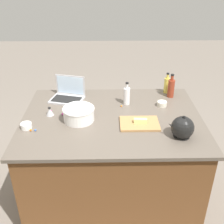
# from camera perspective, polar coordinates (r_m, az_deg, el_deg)

# --- Properties ---
(ground_plane) EXTENTS (12.00, 12.00, 0.00)m
(ground_plane) POSITION_cam_1_polar(r_m,az_deg,el_deg) (3.02, 0.00, -15.98)
(ground_plane) COLOR slate
(island_counter) EXTENTS (1.58, 1.17, 0.90)m
(island_counter) POSITION_cam_1_polar(r_m,az_deg,el_deg) (2.72, 0.00, -9.23)
(island_counter) COLOR brown
(island_counter) RESTS_ON ground
(laptop) EXTENTS (0.36, 0.30, 0.22)m
(laptop) POSITION_cam_1_polar(r_m,az_deg,el_deg) (2.80, -8.93, 3.51)
(laptop) COLOR #B7B7BC
(laptop) RESTS_ON island_counter
(mixing_bowl_large) EXTENTS (0.27, 0.27, 0.12)m
(mixing_bowl_large) POSITION_cam_1_polar(r_m,az_deg,el_deg) (2.41, -6.79, -0.34)
(mixing_bowl_large) COLOR white
(mixing_bowl_large) RESTS_ON island_counter
(bottle_vinegar) EXTENTS (0.06, 0.06, 0.22)m
(bottle_vinegar) POSITION_cam_1_polar(r_m,az_deg,el_deg) (2.65, 3.02, 3.37)
(bottle_vinegar) COLOR white
(bottle_vinegar) RESTS_ON island_counter
(bottle_soy) EXTENTS (0.07, 0.07, 0.24)m
(bottle_soy) POSITION_cam_1_polar(r_m,az_deg,el_deg) (2.85, 11.93, 4.83)
(bottle_soy) COLOR maroon
(bottle_soy) RESTS_ON island_counter
(bottle_oil) EXTENTS (0.06, 0.06, 0.21)m
(bottle_oil) POSITION_cam_1_polar(r_m,az_deg,el_deg) (2.94, 11.09, 5.45)
(bottle_oil) COLOR #DBC64C
(bottle_oil) RESTS_ON island_counter
(kettle) EXTENTS (0.21, 0.18, 0.20)m
(kettle) POSITION_cam_1_polar(r_m,az_deg,el_deg) (2.23, 14.14, -3.14)
(kettle) COLOR black
(kettle) RESTS_ON island_counter
(cutting_board) EXTENTS (0.33, 0.23, 0.02)m
(cutting_board) POSITION_cam_1_polar(r_m,az_deg,el_deg) (2.36, 5.61, -2.35)
(cutting_board) COLOR #AD7F4C
(cutting_board) RESTS_ON island_counter
(butter_stick_left) EXTENTS (0.11, 0.04, 0.04)m
(butter_stick_left) POSITION_cam_1_polar(r_m,az_deg,el_deg) (2.35, 5.80, -1.78)
(butter_stick_left) COLOR #F4E58C
(butter_stick_left) RESTS_ON cutting_board
(ramekin_small) EXTENTS (0.09, 0.09, 0.05)m
(ramekin_small) POSITION_cam_1_polar(r_m,az_deg,el_deg) (2.40, -17.07, -2.70)
(ramekin_small) COLOR white
(ramekin_small) RESTS_ON island_counter
(ramekin_medium) EXTENTS (0.09, 0.09, 0.05)m
(ramekin_medium) POSITION_cam_1_polar(r_m,az_deg,el_deg) (2.68, 10.14, 1.66)
(ramekin_medium) COLOR beige
(ramekin_medium) RESTS_ON island_counter
(kitchen_timer) EXTENTS (0.07, 0.07, 0.08)m
(kitchen_timer) POSITION_cam_1_polar(r_m,az_deg,el_deg) (2.54, -12.56, 0.10)
(kitchen_timer) COLOR #B2B2B7
(kitchen_timer) RESTS_ON island_counter
(candy_0) EXTENTS (0.02, 0.02, 0.02)m
(candy_0) POSITION_cam_1_polar(r_m,az_deg,el_deg) (2.60, -12.34, 0.20)
(candy_0) COLOR #CC3399
(candy_0) RESTS_ON island_counter
(candy_1) EXTENTS (0.02, 0.02, 0.02)m
(candy_1) POSITION_cam_1_polar(r_m,az_deg,el_deg) (2.36, -16.24, -3.56)
(candy_1) COLOR orange
(candy_1) RESTS_ON island_counter
(candy_2) EXTENTS (0.02, 0.02, 0.02)m
(candy_2) POSITION_cam_1_polar(r_m,az_deg,el_deg) (2.63, 1.91, 1.23)
(candy_2) COLOR orange
(candy_2) RESTS_ON island_counter
(candy_3) EXTENTS (0.02, 0.02, 0.02)m
(candy_3) POSITION_cam_1_polar(r_m,az_deg,el_deg) (2.35, -15.34, -3.59)
(candy_3) COLOR blue
(candy_3) RESTS_ON island_counter
(candy_4) EXTENTS (0.02, 0.02, 0.02)m
(candy_4) POSITION_cam_1_polar(r_m,az_deg,el_deg) (2.53, -9.99, -0.40)
(candy_4) COLOR #CC3399
(candy_4) RESTS_ON island_counter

